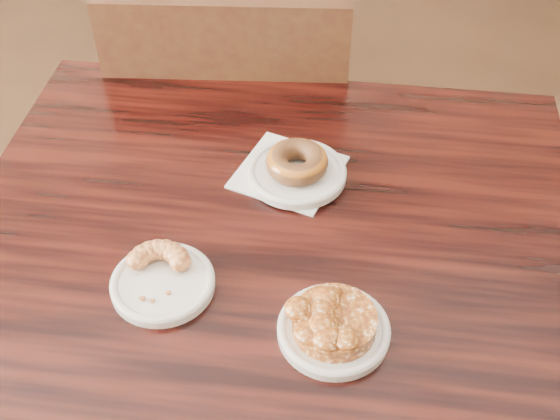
{
  "coord_description": "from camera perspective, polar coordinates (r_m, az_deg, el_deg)",
  "views": [
    {
      "loc": [
        -0.18,
        -0.7,
        1.49
      ],
      "look_at": [
        -0.09,
        -0.01,
        0.8
      ],
      "focal_mm": 45.0,
      "sensor_mm": 36.0,
      "label": 1
    }
  ],
  "objects": [
    {
      "name": "plate_fritter",
      "position": [
        0.91,
        4.37,
        -9.73
      ],
      "size": [
        0.14,
        0.14,
        0.01
      ],
      "primitive_type": "cylinder",
      "color": "silver",
      "rests_on": "cafe_table"
    },
    {
      "name": "napkin",
      "position": [
        1.11,
        0.7,
        3.11
      ],
      "size": [
        0.21,
        0.21,
        0.0
      ],
      "primitive_type": "cube",
      "rotation": [
        0.0,
        0.0,
        -0.57
      ],
      "color": "silver",
      "rests_on": "cafe_table"
    },
    {
      "name": "chair_far",
      "position": [
        1.68,
        -3.22,
        6.27
      ],
      "size": [
        0.57,
        0.57,
        0.9
      ],
      "primitive_type": null,
      "rotation": [
        0.0,
        0.0,
        2.97
      ],
      "color": "black",
      "rests_on": "floor"
    },
    {
      "name": "apple_fritter",
      "position": [
        0.89,
        4.45,
        -8.84
      ],
      "size": [
        0.15,
        0.15,
        0.04
      ],
      "primitive_type": null,
      "color": "#4D1E08",
      "rests_on": "plate_fritter"
    },
    {
      "name": "plate_cruller",
      "position": [
        0.96,
        -9.5,
        -5.92
      ],
      "size": [
        0.14,
        0.14,
        0.01
      ],
      "primitive_type": "cylinder",
      "color": "silver",
      "rests_on": "cafe_table"
    },
    {
      "name": "cruller_fragment",
      "position": [
        0.95,
        -9.64,
        -5.16
      ],
      "size": [
        0.1,
        0.1,
        0.03
      ],
      "primitive_type": null,
      "color": "#662D14",
      "rests_on": "plate_cruller"
    },
    {
      "name": "glazed_donut",
      "position": [
        1.09,
        1.39,
        3.94
      ],
      "size": [
        0.1,
        0.1,
        0.03
      ],
      "primitive_type": "torus",
      "color": "brown",
      "rests_on": "plate_donut"
    },
    {
      "name": "plate_donut",
      "position": [
        1.1,
        1.37,
        3.02
      ],
      "size": [
        0.16,
        0.16,
        0.01
      ],
      "primitive_type": "cylinder",
      "color": "silver",
      "rests_on": "napkin"
    },
    {
      "name": "cafe_table",
      "position": [
        1.29,
        -0.99,
        -15.32
      ],
      "size": [
        1.12,
        1.12,
        0.75
      ],
      "primitive_type": "cube",
      "rotation": [
        0.0,
        0.0,
        -0.26
      ],
      "color": "black",
      "rests_on": "floor"
    }
  ]
}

